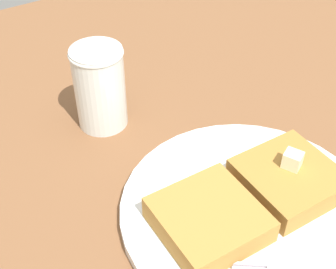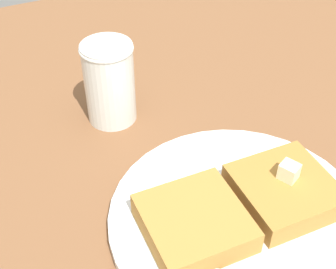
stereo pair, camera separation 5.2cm
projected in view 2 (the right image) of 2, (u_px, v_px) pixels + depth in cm
name	position (u px, v px, depth cm)	size (l,w,h in cm)	color
table_surface	(252.00, 165.00, 56.65)	(106.86, 106.86, 2.35)	brown
plate	(239.00, 218.00, 48.03)	(26.83, 26.83, 1.29)	white
toast_slice_left	(284.00, 191.00, 48.38)	(9.55, 9.58, 2.67)	#AD7833
toast_slice_middle	(194.00, 223.00, 45.20)	(9.55, 9.58, 2.67)	#B27D38
butter_pat_primary	(289.00, 171.00, 47.33)	(1.82, 1.64, 1.82)	#F5EFC7
syrup_jar	(110.00, 85.00, 58.42)	(6.55, 6.55, 10.75)	#421B09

